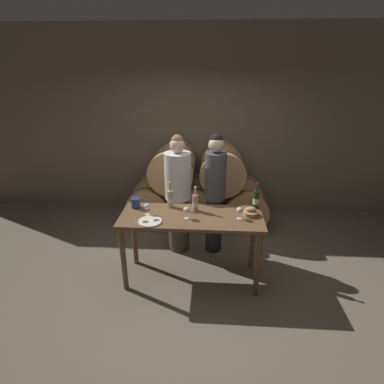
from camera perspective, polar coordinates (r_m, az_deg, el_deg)
name	(u,v)px	position (r m, az deg, el deg)	size (l,w,h in m)	color
ground_plane	(191,277)	(4.06, -0.12, -15.92)	(10.00, 10.00, 0.00)	#726654
stone_wall_back	(200,124)	(5.41, 1.44, 12.87)	(10.00, 0.12, 3.20)	#7F705B
barrel_stack	(198,188)	(5.12, 1.06, 0.73)	(2.34, 0.95, 1.36)	tan
tasting_table	(191,225)	(3.62, -0.13, -6.35)	(1.70, 0.65, 0.90)	brown
person_left	(178,195)	(4.21, -2.64, -0.54)	(0.36, 0.36, 1.72)	#4C4238
person_right	(215,193)	(4.16, 4.37, -0.17)	(0.29, 0.29, 1.74)	#232326
wine_bottle_red	(256,199)	(3.78, 12.09, -1.38)	(0.07, 0.07, 0.34)	#193819
wine_bottle_white	(170,199)	(3.73, -4.16, -1.28)	(0.07, 0.07, 0.33)	#ADBC7F
wine_bottle_rose	(195,203)	(3.63, 0.64, -2.07)	(0.07, 0.07, 0.32)	#BC8E93
blue_crock	(136,202)	(3.79, -10.69, -1.97)	(0.12, 0.12, 0.13)	navy
bread_basket	(251,212)	(3.62, 11.13, -3.79)	(0.17, 0.17, 0.11)	tan
cheese_plate	(150,221)	(3.45, -7.99, -5.53)	(0.27, 0.27, 0.04)	white
wine_glass_far_left	(147,207)	(3.58, -8.56, -2.77)	(0.08, 0.08, 0.15)	white
wine_glass_left	(187,210)	(3.45, -1.01, -3.48)	(0.08, 0.08, 0.15)	white
wine_glass_center	(240,211)	(3.49, 9.09, -3.51)	(0.08, 0.08, 0.15)	white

